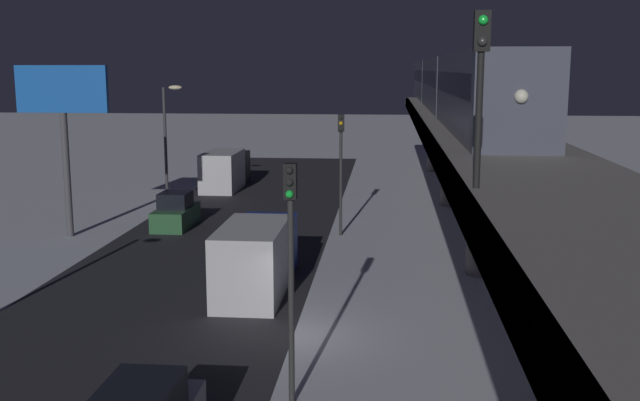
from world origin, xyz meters
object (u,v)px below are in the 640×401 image
traffic_light_mid (341,157)px  rail_signal (481,69)px  box_truck (225,170)px  commercial_billboard (63,106)px  traffic_light_near (291,249)px  delivery_van (257,256)px  subway_train (450,83)px  sedan_green (176,213)px

traffic_light_mid → rail_signal: bearing=101.9°
box_truck → traffic_light_mid: traffic_light_mid is taller
box_truck → commercial_billboard: (4.72, 16.52, 5.48)m
traffic_light_near → traffic_light_mid: same height
delivery_van → traffic_light_near: size_ratio=1.16×
box_truck → commercial_billboard: commercial_billboard is taller
traffic_light_near → delivery_van: bearing=-75.1°
box_truck → commercial_billboard: size_ratio=0.83×
subway_train → commercial_billboard: bearing=35.2°
rail_signal → sedan_green: rail_signal is taller
sedan_green → traffic_light_near: traffic_light_near is taller
rail_signal → commercial_billboard: 27.20m
delivery_van → box_truck: bearing=-74.8°
delivery_van → commercial_billboard: commercial_billboard is taller
subway_train → rail_signal: rail_signal is taller
box_truck → subway_train: bearing=173.3°
box_truck → rail_signal: bearing=111.1°
delivery_van → traffic_light_near: 10.86m
subway_train → sedan_green: subway_train is taller
subway_train → traffic_light_near: subway_train is taller
subway_train → rail_signal: 34.39m
sedan_green → box_truck: (0.20, -13.77, 0.55)m
subway_train → traffic_light_mid: (6.56, 13.17, -3.59)m
sedan_green → commercial_billboard: bearing=29.3°
subway_train → delivery_van: (9.26, 23.16, -6.44)m
delivery_van → commercial_billboard: size_ratio=0.83×
rail_signal → sedan_green: 27.49m
box_truck → delivery_van: size_ratio=1.00×
rail_signal → sedan_green: bearing=-58.5°
traffic_light_mid → commercial_billboard: bearing=5.9°
box_truck → traffic_light_near: traffic_light_near is taller
subway_train → box_truck: (16.06, -1.88, -6.44)m
subway_train → traffic_light_near: size_ratio=8.67×
traffic_light_near → subway_train: bearing=-101.1°
sedan_green → commercial_billboard: size_ratio=0.45×
sedan_green → delivery_van: size_ratio=0.54×
rail_signal → box_truck: 39.50m
rail_signal → commercial_billboard: (18.69, -19.68, -1.90)m
traffic_light_mid → delivery_van: bearing=74.9°
subway_train → commercial_billboard: subway_train is taller
rail_signal → commercial_billboard: bearing=-46.5°
rail_signal → delivery_van: bearing=-57.3°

